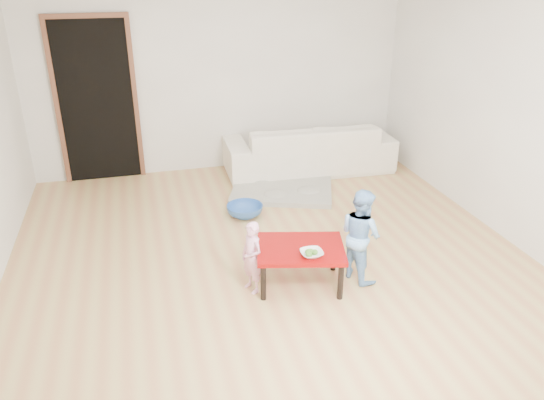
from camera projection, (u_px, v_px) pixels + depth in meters
name	position (u px, v px, depth m)	size (l,w,h in m)	color
floor	(267.00, 250.00, 5.37)	(5.00, 5.00, 0.01)	tan
back_wall	(220.00, 74.00, 7.03)	(5.00, 0.02, 2.60)	beige
right_wall	(503.00, 108.00, 5.41)	(0.02, 5.00, 2.60)	beige
doorway	(97.00, 103.00, 6.75)	(1.02, 0.08, 2.11)	brown
sofa	(308.00, 147.00, 7.29)	(2.28, 0.89, 0.67)	white
cushion	(289.00, 141.00, 7.00)	(0.44, 0.39, 0.12)	#D85A18
red_table	(300.00, 265.00, 4.74)	(0.76, 0.57, 0.38)	#7E0706
bowl	(312.00, 254.00, 4.51)	(0.19, 0.19, 0.05)	white
broccoli	(312.00, 253.00, 4.51)	(0.12, 0.12, 0.06)	#2D5919
child_pink	(252.00, 257.00, 4.59)	(0.24, 0.16, 0.66)	pink
child_blue	(361.00, 235.00, 4.75)	(0.43, 0.33, 0.87)	#608ADE
basin	(245.00, 210.00, 6.07)	(0.42, 0.42, 0.13)	#2C5BA9
blanket	(282.00, 188.00, 6.75)	(1.24, 1.03, 0.06)	#9F9C8C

